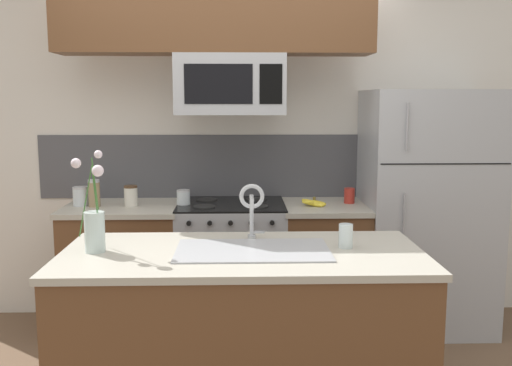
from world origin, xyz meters
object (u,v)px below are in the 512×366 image
at_px(stove_range, 232,266).
at_px(sink_faucet, 252,204).
at_px(refrigerator, 426,210).
at_px(storage_jar_squat, 183,198).
at_px(banana_bunch, 314,203).
at_px(flower_vase, 94,225).
at_px(coffee_tin, 349,196).
at_px(microwave, 230,85).
at_px(drinking_glass, 346,236).
at_px(storage_jar_medium, 94,193).
at_px(storage_jar_tall, 81,196).
at_px(storage_jar_short, 131,196).

height_order(stove_range, sink_faucet, sink_faucet).
bearing_deg(refrigerator, storage_jar_squat, -178.30).
relative_size(banana_bunch, flower_vase, 0.39).
relative_size(refrigerator, coffee_tin, 15.63).
bearing_deg(storage_jar_squat, sink_faucet, -65.28).
relative_size(stove_range, microwave, 1.25).
relative_size(sink_faucet, flower_vase, 0.62).
distance_m(stove_range, flower_vase, 1.52).
distance_m(stove_range, microwave, 1.29).
bearing_deg(drinking_glass, coffee_tin, 78.29).
bearing_deg(storage_jar_squat, banana_bunch, -1.76).
bearing_deg(banana_bunch, microwave, 176.19).
xyz_separation_m(stove_range, banana_bunch, (0.59, -0.06, 0.47)).
bearing_deg(drinking_glass, storage_jar_squat, 128.61).
distance_m(storage_jar_squat, flower_vase, 1.25).
height_order(coffee_tin, sink_faucet, sink_faucet).
xyz_separation_m(storage_jar_medium, flower_vase, (0.30, -1.20, 0.04)).
relative_size(banana_bunch, drinking_glass, 1.57).
height_order(stove_range, storage_jar_tall, storage_jar_tall).
bearing_deg(sink_faucet, storage_jar_squat, 114.72).
relative_size(stove_range, sink_faucet, 3.04).
distance_m(stove_range, drinking_glass, 1.43).
bearing_deg(microwave, storage_jar_short, 179.40).
relative_size(storage_jar_tall, drinking_glass, 1.11).
relative_size(refrigerator, banana_bunch, 9.00).
xyz_separation_m(banana_bunch, coffee_tin, (0.27, 0.11, 0.03)).
relative_size(stove_range, banana_bunch, 4.87).
distance_m(storage_jar_medium, banana_bunch, 1.54).
height_order(storage_jar_medium, flower_vase, flower_vase).
bearing_deg(flower_vase, storage_jar_short, 92.50).
relative_size(storage_jar_short, sink_faucet, 0.47).
xyz_separation_m(refrigerator, storage_jar_tall, (-2.47, -0.02, 0.12)).
bearing_deg(storage_jar_tall, coffee_tin, 1.43).
bearing_deg(flower_vase, refrigerator, 31.42).
distance_m(drinking_glass, flower_vase, 1.25).
height_order(microwave, storage_jar_tall, microwave).
distance_m(refrigerator, storage_jar_medium, 2.37).
xyz_separation_m(storage_jar_tall, drinking_glass, (1.66, -1.20, -0.01)).
relative_size(microwave, storage_jar_tall, 5.52).
xyz_separation_m(banana_bunch, sink_faucet, (-0.46, -0.97, 0.18)).
bearing_deg(flower_vase, storage_jar_medium, 104.19).
xyz_separation_m(storage_jar_medium, storage_jar_squat, (0.62, 0.00, -0.04)).
distance_m(microwave, flower_vase, 1.55).
xyz_separation_m(storage_jar_medium, sink_faucet, (1.08, -1.00, 0.10)).
relative_size(stove_range, drinking_glass, 7.66).
height_order(storage_jar_medium, storage_jar_squat, storage_jar_medium).
xyz_separation_m(coffee_tin, flower_vase, (-1.51, -1.29, 0.08)).
relative_size(refrigerator, storage_jar_tall, 12.74).
bearing_deg(stove_range, coffee_tin, 3.35).
xyz_separation_m(refrigerator, sink_faucet, (-1.28, -1.05, 0.25)).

